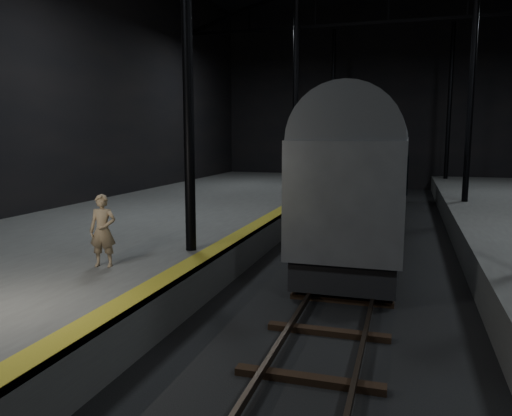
% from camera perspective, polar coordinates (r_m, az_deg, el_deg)
% --- Properties ---
extents(ground, '(44.00, 44.00, 0.00)m').
position_cam_1_polar(ground, '(15.85, 11.56, -5.99)').
color(ground, black).
rests_on(ground, ground).
extents(platform_left, '(9.00, 43.80, 1.00)m').
position_cam_1_polar(platform_left, '(18.00, -12.91, -2.68)').
color(platform_left, '#4A4A48').
rests_on(platform_left, ground).
extents(tactile_strip, '(0.50, 43.80, 0.01)m').
position_cam_1_polar(tactile_strip, '(16.24, 0.17, -1.84)').
color(tactile_strip, olive).
rests_on(tactile_strip, platform_left).
extents(track, '(2.40, 43.00, 0.24)m').
position_cam_1_polar(track, '(15.83, 11.56, -5.75)').
color(track, '#3F3328').
rests_on(track, ground).
extents(train, '(2.78, 18.55, 4.96)m').
position_cam_1_polar(train, '(20.22, 13.10, 4.98)').
color(train, gray).
rests_on(train, ground).
extents(woman, '(0.66, 0.51, 1.60)m').
position_cam_1_polar(woman, '(11.43, -17.10, -2.50)').
color(woman, '#9A815E').
rests_on(woman, platform_left).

